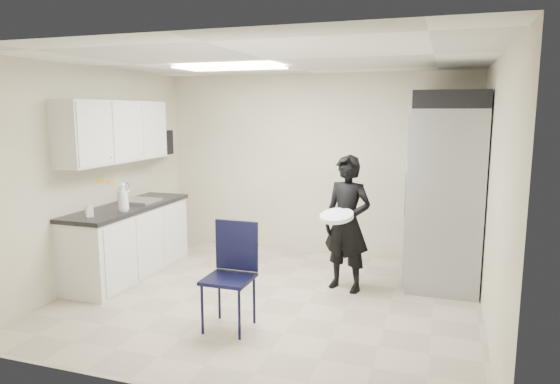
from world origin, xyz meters
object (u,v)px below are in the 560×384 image
(folding_chair, at_px, (228,279))
(man_tuxedo, at_px, (347,223))
(commercial_fridge, at_px, (446,197))
(lower_counter, at_px, (129,242))

(folding_chair, xyz_separation_m, man_tuxedo, (0.86, 1.42, 0.29))
(commercial_fridge, height_order, folding_chair, commercial_fridge)
(lower_counter, bearing_deg, commercial_fridge, 15.88)
(lower_counter, relative_size, folding_chair, 1.91)
(commercial_fridge, xyz_separation_m, man_tuxedo, (-1.07, -0.71, -0.26))
(commercial_fridge, distance_m, folding_chair, 2.93)
(lower_counter, distance_m, man_tuxedo, 2.76)
(lower_counter, height_order, folding_chair, folding_chair)
(commercial_fridge, bearing_deg, folding_chair, -132.21)
(commercial_fridge, distance_m, man_tuxedo, 1.31)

